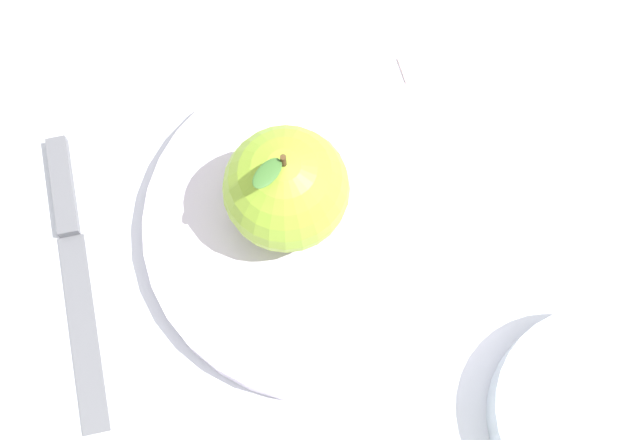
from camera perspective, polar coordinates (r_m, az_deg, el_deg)
ground_plane at (r=0.62m, az=-2.83°, el=-0.81°), size 2.40×2.40×0.00m
dinner_plate at (r=0.60m, az=-0.00°, el=-0.27°), size 0.24×0.24×0.02m
apple at (r=0.56m, az=-2.07°, el=1.90°), size 0.08×0.08×0.09m
side_bowl at (r=0.59m, az=17.22°, el=-11.74°), size 0.13×0.13×0.03m
knife at (r=0.63m, az=-15.56°, el=-1.96°), size 0.13×0.18×0.01m
spoon at (r=0.62m, az=-19.59°, el=-7.62°), size 0.11×0.14×0.01m
linen_napkin at (r=0.65m, az=12.83°, el=4.40°), size 0.20×0.23×0.00m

